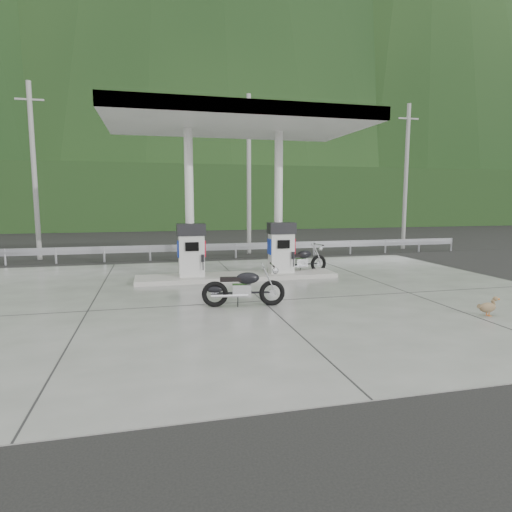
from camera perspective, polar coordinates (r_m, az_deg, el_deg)
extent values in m
plane|color=black|center=(12.69, -0.25, -5.09)|extent=(160.00, 160.00, 0.00)
cube|color=slate|center=(12.69, -0.25, -5.05)|extent=(18.00, 14.00, 0.02)
cube|color=#9E9B93|center=(15.07, -2.46, -2.73)|extent=(7.00, 1.40, 0.15)
cylinder|color=white|center=(15.00, -8.87, 7.03)|extent=(0.30, 0.30, 5.00)
cylinder|color=white|center=(15.60, 3.01, 7.12)|extent=(0.30, 0.30, 5.00)
cube|color=white|center=(15.06, -2.58, 17.44)|extent=(8.50, 5.00, 0.40)
cube|color=black|center=(23.88, -6.68, 0.78)|extent=(60.00, 7.00, 0.01)
cylinder|color=gray|center=(22.18, -27.46, 9.84)|extent=(0.22, 0.22, 8.00)
cylinder|color=gray|center=(22.13, -0.96, 10.67)|extent=(0.22, 0.22, 8.00)
cylinder|color=gray|center=(25.66, 19.36, 9.82)|extent=(0.22, 0.22, 8.00)
cube|color=black|center=(42.15, -9.88, 7.67)|extent=(80.00, 6.00, 6.00)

